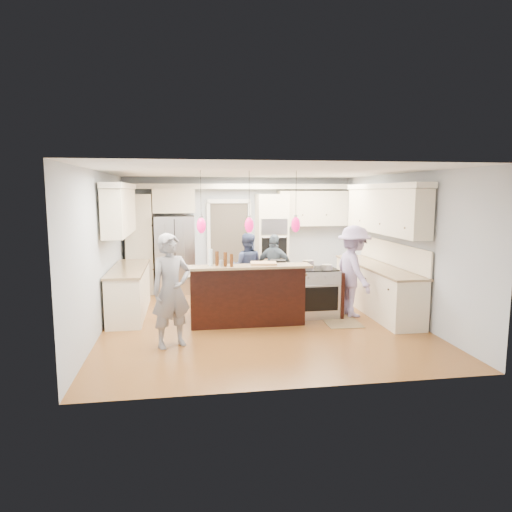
{
  "coord_description": "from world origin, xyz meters",
  "views": [
    {
      "loc": [
        -1.33,
        -8.08,
        2.35
      ],
      "look_at": [
        0.0,
        0.35,
        1.15
      ],
      "focal_mm": 32.0,
      "sensor_mm": 36.0,
      "label": 1
    }
  ],
  "objects_px": {
    "refrigerator": "(175,255)",
    "kitchen_island": "(245,294)",
    "person_bar_end": "(171,291)",
    "island_range": "(318,292)",
    "person_far_left": "(247,267)"
  },
  "relations": [
    {
      "from": "refrigerator",
      "to": "kitchen_island",
      "type": "xyz_separation_m",
      "value": [
        1.3,
        -2.57,
        -0.41
      ]
    },
    {
      "from": "kitchen_island",
      "to": "person_bar_end",
      "type": "relative_size",
      "value": 1.21
    },
    {
      "from": "kitchen_island",
      "to": "island_range",
      "type": "bearing_deg",
      "value": 3.09
    },
    {
      "from": "person_bar_end",
      "to": "person_far_left",
      "type": "xyz_separation_m",
      "value": [
        1.54,
        2.81,
        -0.13
      ]
    },
    {
      "from": "refrigerator",
      "to": "island_range",
      "type": "bearing_deg",
      "value": -42.59
    },
    {
      "from": "island_range",
      "to": "person_far_left",
      "type": "bearing_deg",
      "value": 128.79
    },
    {
      "from": "kitchen_island",
      "to": "refrigerator",
      "type": "bearing_deg",
      "value": 116.91
    },
    {
      "from": "kitchen_island",
      "to": "person_bar_end",
      "type": "bearing_deg",
      "value": -135.36
    },
    {
      "from": "refrigerator",
      "to": "person_far_left",
      "type": "height_order",
      "value": "refrigerator"
    },
    {
      "from": "kitchen_island",
      "to": "person_far_left",
      "type": "relative_size",
      "value": 1.43
    },
    {
      "from": "kitchen_island",
      "to": "person_bar_end",
      "type": "xyz_separation_m",
      "value": [
        -1.3,
        -1.28,
        0.38
      ]
    },
    {
      "from": "island_range",
      "to": "person_bar_end",
      "type": "relative_size",
      "value": 0.53
    },
    {
      "from": "kitchen_island",
      "to": "island_range",
      "type": "relative_size",
      "value": 2.28
    },
    {
      "from": "kitchen_island",
      "to": "person_far_left",
      "type": "height_order",
      "value": "person_far_left"
    },
    {
      "from": "island_range",
      "to": "kitchen_island",
      "type": "bearing_deg",
      "value": -176.91
    }
  ]
}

